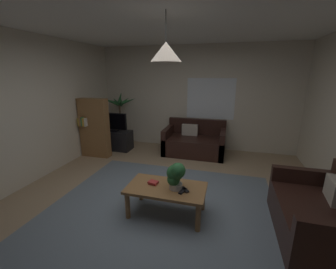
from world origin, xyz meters
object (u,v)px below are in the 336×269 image
at_px(tv_stand, 115,140).
at_px(potted_palm_corner, 120,120).
at_px(book_on_table_1, 153,182).
at_px(remote_on_table_0, 185,189).
at_px(couch_right_side, 321,218).
at_px(pendant_lamp, 166,52).
at_px(remote_on_table_1, 183,191).
at_px(couch_under_window, 194,143).
at_px(book_on_table_0, 153,183).
at_px(potted_plant_on_table, 176,175).
at_px(tv, 113,122).
at_px(coffee_table, 166,191).
at_px(bookshelf_corner, 94,128).

xyz_separation_m(tv_stand, potted_palm_corner, (-0.02, 0.41, 0.44)).
relative_size(book_on_table_1, remote_on_table_0, 0.82).
xyz_separation_m(couch_right_side, potted_palm_corner, (-4.05, 2.69, 0.42)).
bearing_deg(pendant_lamp, remote_on_table_1, -15.22).
relative_size(couch_under_window, book_on_table_0, 12.10).
relative_size(potted_plant_on_table, tv_stand, 0.43).
bearing_deg(book_on_table_0, tv, 129.89).
bearing_deg(couch_under_window, book_on_table_0, -94.36).
height_order(book_on_table_1, potted_plant_on_table, potted_plant_on_table).
distance_m(book_on_table_1, tv, 2.98).
bearing_deg(potted_plant_on_table, coffee_table, 174.51).
relative_size(book_on_table_1, tv_stand, 0.15).
relative_size(tv_stand, potted_palm_corner, 0.60).
bearing_deg(pendant_lamp, potted_palm_corner, 127.83).
bearing_deg(remote_on_table_1, potted_plant_on_table, 170.95).
bearing_deg(remote_on_table_1, potted_palm_corner, 147.07).
bearing_deg(potted_palm_corner, book_on_table_0, -54.69).
bearing_deg(couch_right_side, pendant_lamp, -88.72).
height_order(book_on_table_0, tv_stand, tv_stand).
xyz_separation_m(potted_palm_corner, pendant_lamp, (2.12, -2.73, 1.51)).
xyz_separation_m(remote_on_table_1, potted_palm_corner, (-2.37, 2.80, 0.25)).
height_order(book_on_table_1, tv, tv).
xyz_separation_m(tv, bookshelf_corner, (-0.19, -0.56, -0.04)).
height_order(book_on_table_0, bookshelf_corner, bookshelf_corner).
bearing_deg(remote_on_table_0, coffee_table, -47.33).
distance_m(couch_right_side, bookshelf_corner, 4.57).
bearing_deg(couch_right_side, potted_palm_corner, -123.57).
bearing_deg(book_on_table_0, couch_under_window, 85.64).
bearing_deg(potted_palm_corner, tv, -87.82).
relative_size(book_on_table_0, potted_palm_corner, 0.08).
bearing_deg(pendant_lamp, remote_on_table_0, -4.70).
bearing_deg(pendant_lamp, book_on_table_1, 173.25).
height_order(remote_on_table_1, potted_palm_corner, potted_palm_corner).
relative_size(remote_on_table_1, pendant_lamp, 0.28).
relative_size(book_on_table_0, potted_plant_on_table, 0.32).
relative_size(bookshelf_corner, pendant_lamp, 2.48).
relative_size(book_on_table_0, remote_on_table_1, 0.76).
height_order(remote_on_table_0, remote_on_table_1, same).
bearing_deg(book_on_table_1, remote_on_table_1, -11.48).
bearing_deg(tv_stand, remote_on_table_0, -44.66).
height_order(potted_plant_on_table, pendant_lamp, pendant_lamp).
xyz_separation_m(remote_on_table_1, potted_plant_on_table, (-0.11, 0.05, 0.20)).
bearing_deg(tv_stand, potted_palm_corner, 92.29).
height_order(tv_stand, pendant_lamp, pendant_lamp).
bearing_deg(coffee_table, bookshelf_corner, 142.72).
xyz_separation_m(couch_under_window, remote_on_table_1, (0.26, -2.63, 0.17)).
xyz_separation_m(coffee_table, bookshelf_corner, (-2.29, 1.74, 0.34)).
xyz_separation_m(couch_right_side, potted_plant_on_table, (-1.79, -0.06, 0.37)).
bearing_deg(coffee_table, couch_under_window, 90.20).
bearing_deg(potted_palm_corner, potted_plant_on_table, -50.57).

